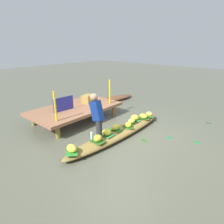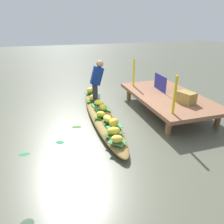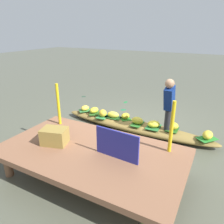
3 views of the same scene
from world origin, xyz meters
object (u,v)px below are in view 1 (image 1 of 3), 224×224
Objects in this scene: banana_bunch_0 at (132,121)px; banana_bunch_6 at (116,127)px; water_bottle at (92,136)px; moored_boat at (114,99)px; banana_bunch_3 at (107,132)px; banana_bunch_7 at (98,138)px; banana_bunch_2 at (149,114)px; banana_bunch_5 at (128,125)px; banana_bunch_1 at (135,118)px; banana_bunch_4 at (72,148)px; vendor_boat at (120,133)px; market_banner at (63,104)px; banana_bunch_8 at (143,116)px; vendor_person at (97,114)px; produce_crate at (88,99)px.

banana_bunch_0 is 1.05× the size of banana_bunch_6.
banana_bunch_6 is at bearing -7.77° from water_bottle.
banana_bunch_3 is at bearing -131.05° from moored_boat.
banana_bunch_6 is at bearing 6.29° from banana_bunch_7.
banana_bunch_7 reaches higher than banana_bunch_6.
banana_bunch_2 is (-1.20, -2.69, 0.19)m from moored_boat.
banana_bunch_5 is at bearing -121.31° from moored_boat.
banana_bunch_1 reaches higher than banana_bunch_3.
banana_bunch_3 is 1.21m from banana_bunch_4.
market_banner is (-0.53, 2.03, 0.63)m from vendor_boat.
banana_bunch_3 is 0.44m from banana_bunch_7.
banana_bunch_8 is at bearing 2.49° from banana_bunch_5.
banana_bunch_1 is at bearing -50.57° from market_banner.
vendor_boat is 19.90× the size of water_bottle.
banana_bunch_1 is at bearing 5.68° from vendor_boat.
vendor_person reaches higher than vendor_boat.
banana_bunch_4 is 0.38× the size of market_banner.
produce_crate is (1.20, 0.11, -0.09)m from market_banner.
banana_bunch_8 is at bearing -0.75° from banana_bunch_7.
banana_bunch_7 is 0.21m from water_bottle.
banana_bunch_2 is at bearing -6.14° from water_bottle.
banana_bunch_3 is (-1.42, -0.01, -0.02)m from banana_bunch_1.
water_bottle reaches higher than banana_bunch_3.
vendor_boat is at bearing -176.14° from banana_bunch_1.
market_banner is (0.33, 1.94, -0.19)m from vendor_person.
banana_bunch_8 is (0.35, -0.12, -0.02)m from banana_bunch_1.
banana_bunch_5 is 1.26m from banana_bunch_7.
banana_bunch_1 is 0.37m from banana_bunch_8.
produce_crate reaches higher than banana_bunch_7.
banana_bunch_5 is 1.11× the size of water_bottle.
banana_bunch_0 is at bearing -165.91° from banana_bunch_1.
banana_bunch_6 is (-0.40, 0.16, 0.01)m from banana_bunch_5.
vendor_boat is at bearing 176.70° from banana_bunch_2.
vendor_boat is at bearing -125.55° from moored_boat.
banana_bunch_8 is 1.40× the size of water_bottle.
banana_bunch_5 is 1.32m from vendor_person.
banana_bunch_3 is 1.02× the size of banana_bunch_4.
banana_bunch_8 is at bearing -5.15° from banana_bunch_6.
water_bottle is 1.94m from market_banner.
water_bottle is at bearing 171.18° from vendor_boat.
banana_bunch_4 is at bearing 179.60° from banana_bunch_1.
banana_bunch_7 is at bearing -173.71° from banana_bunch_6.
vendor_person reaches higher than water_bottle.
banana_bunch_5 is at bearing -65.36° from market_banner.
moored_boat is at bearing 34.60° from vendor_person.
banana_bunch_2 is 0.34m from banana_bunch_8.
moored_boat is 8.07× the size of banana_bunch_4.
market_banner reaches higher than banana_bunch_3.
produce_crate is at bearing 69.30° from banana_bunch_6.
banana_bunch_4 reaches higher than banana_bunch_0.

